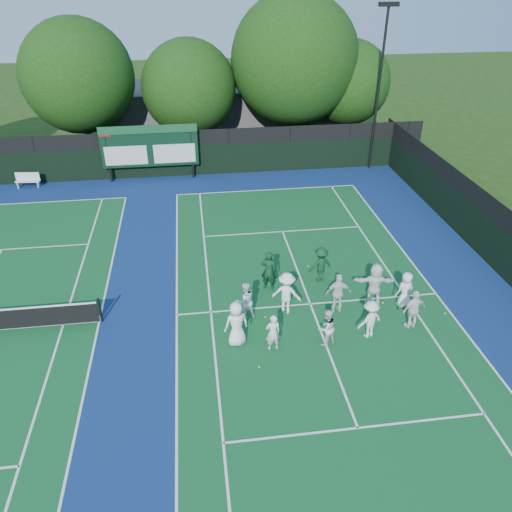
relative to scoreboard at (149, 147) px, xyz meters
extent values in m
plane|color=#1E390F|center=(7.01, -15.59, -2.19)|extent=(120.00, 120.00, 0.00)
cube|color=navy|center=(1.01, -14.59, -2.19)|extent=(34.00, 32.00, 0.01)
cube|color=#104F23|center=(7.01, -14.59, -2.18)|extent=(10.97, 23.77, 0.00)
cube|color=silver|center=(7.01, -2.70, -2.18)|extent=(10.97, 0.08, 0.00)
cube|color=silver|center=(1.53, -14.59, -2.18)|extent=(0.08, 23.77, 0.00)
cube|color=silver|center=(12.50, -14.59, -2.18)|extent=(0.08, 23.77, 0.00)
cube|color=silver|center=(2.90, -14.59, -2.18)|extent=(0.08, 23.77, 0.00)
cube|color=silver|center=(11.13, -14.59, -2.18)|extent=(0.08, 23.77, 0.00)
cube|color=silver|center=(7.01, -20.99, -2.18)|extent=(8.23, 0.08, 0.00)
cube|color=silver|center=(7.01, -8.19, -2.18)|extent=(8.23, 0.08, 0.00)
cube|color=silver|center=(7.01, -14.59, -2.18)|extent=(0.08, 12.80, 0.00)
cube|color=silver|center=(-6.99, -2.70, -2.18)|extent=(10.97, 0.08, 0.00)
cube|color=silver|center=(-1.50, -14.59, -2.18)|extent=(0.08, 23.77, 0.00)
cube|color=silver|center=(-2.87, -14.59, -2.18)|extent=(0.08, 23.77, 0.00)
cube|color=silver|center=(-6.99, -8.19, -2.18)|extent=(8.23, 0.08, 0.00)
cube|color=black|center=(1.01, 0.41, -1.19)|extent=(34.00, 0.08, 2.00)
cube|color=black|center=(1.01, 0.41, 0.31)|extent=(34.00, 0.05, 1.00)
cylinder|color=black|center=(-2.59, 0.01, -0.44)|extent=(0.16, 0.16, 3.50)
cylinder|color=black|center=(2.61, 0.01, -0.44)|extent=(0.16, 0.16, 3.50)
cube|color=black|center=(0.01, 0.01, 0.01)|extent=(6.00, 0.15, 2.60)
cube|color=#154A27|center=(0.01, -0.09, 1.11)|extent=(6.00, 0.05, 0.50)
cube|color=silver|center=(-1.49, -0.09, -0.49)|extent=(2.60, 0.04, 1.20)
cube|color=silver|center=(1.51, -0.09, -0.49)|extent=(2.60, 0.04, 1.20)
cube|color=#9F0D18|center=(-2.59, -0.09, 1.01)|extent=(0.70, 0.04, 0.50)
cube|color=#525357|center=(5.01, 8.41, -0.19)|extent=(18.00, 6.00, 4.00)
cylinder|color=black|center=(14.51, 0.11, 2.81)|extent=(0.16, 0.16, 10.00)
cube|color=black|center=(14.51, 0.11, 7.81)|extent=(1.20, 0.30, 0.25)
cylinder|color=black|center=(-1.39, -14.59, -1.64)|extent=(0.10, 0.10, 1.10)
cube|color=silver|center=(-7.61, -0.29, -1.78)|extent=(1.51, 0.55, 0.06)
cube|color=silver|center=(-7.61, -0.14, -1.50)|extent=(1.47, 0.22, 0.49)
cube|color=silver|center=(-8.20, -0.29, -1.99)|extent=(0.10, 0.35, 0.39)
cube|color=silver|center=(-7.02, -0.29, -1.99)|extent=(0.10, 0.35, 0.39)
cylinder|color=black|center=(-4.34, 3.91, -0.67)|extent=(0.44, 0.44, 3.04)
sphere|color=black|center=(-4.34, 3.91, 3.55)|extent=(7.21, 7.21, 7.21)
sphere|color=black|center=(-3.74, 4.21, 2.83)|extent=(5.05, 5.05, 5.05)
cylinder|color=black|center=(2.71, 3.91, -0.96)|extent=(0.44, 0.44, 2.46)
sphere|color=black|center=(2.71, 3.91, 2.64)|extent=(6.33, 6.33, 6.33)
sphere|color=black|center=(3.31, 4.21, 2.00)|extent=(4.43, 4.43, 4.43)
cylinder|color=black|center=(9.85, 3.91, -0.59)|extent=(0.44, 0.44, 3.21)
sphere|color=black|center=(9.85, 3.91, 4.24)|extent=(8.59, 8.59, 8.59)
sphere|color=black|center=(10.45, 4.21, 3.38)|extent=(6.01, 6.01, 6.01)
cylinder|color=black|center=(13.71, 3.91, -0.85)|extent=(0.44, 0.44, 2.68)
sphere|color=black|center=(13.71, 3.91, 2.66)|extent=(5.79, 5.79, 5.79)
sphere|color=black|center=(14.31, 4.21, 2.08)|extent=(4.05, 4.05, 4.05)
sphere|color=yellow|center=(4.39, -17.99, -2.16)|extent=(0.07, 0.07, 0.07)
sphere|color=yellow|center=(7.57, -11.73, -2.16)|extent=(0.07, 0.07, 0.07)
sphere|color=yellow|center=(12.24, -15.97, -2.16)|extent=(0.07, 0.07, 0.07)
sphere|color=yellow|center=(5.03, -15.23, -2.16)|extent=(0.07, 0.07, 0.07)
sphere|color=yellow|center=(6.89, -12.68, -2.16)|extent=(0.07, 0.07, 0.07)
sphere|color=yellow|center=(10.00, -14.94, -2.16)|extent=(0.07, 0.07, 0.07)
imported|color=white|center=(3.75, -16.58, -1.28)|extent=(1.00, 0.77, 1.82)
imported|color=white|center=(5.02, -17.07, -1.43)|extent=(0.59, 0.43, 1.52)
imported|color=silver|center=(7.00, -17.05, -1.43)|extent=(0.91, 0.83, 1.51)
imported|color=white|center=(8.72, -16.84, -1.40)|extent=(1.16, 0.91, 1.58)
imported|color=white|center=(10.55, -16.54, -1.36)|extent=(1.04, 0.61, 1.65)
imported|color=white|center=(4.25, -15.08, -1.39)|extent=(0.92, 0.80, 1.61)
imported|color=white|center=(5.92, -14.92, -1.29)|extent=(1.33, 1.06, 1.81)
imported|color=silver|center=(7.97, -15.16, -1.32)|extent=(1.05, 0.49, 1.74)
imported|color=white|center=(9.61, -14.77, -1.27)|extent=(1.76, 0.80, 1.83)
imported|color=white|center=(10.77, -15.18, -1.40)|extent=(0.87, 0.67, 1.57)
imported|color=#0E341C|center=(5.48, -13.20, -1.28)|extent=(0.78, 0.66, 1.82)
imported|color=#0F381D|center=(7.82, -12.89, -1.37)|extent=(1.17, 0.84, 1.64)
camera|label=1|loc=(2.54, -30.80, 10.16)|focal=35.00mm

